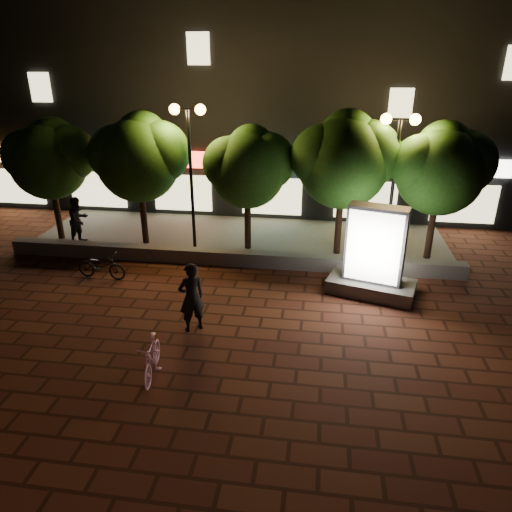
% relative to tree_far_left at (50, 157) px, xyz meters
% --- Properties ---
extents(ground, '(80.00, 80.00, 0.00)m').
position_rel_tree_far_left_xyz_m(ground, '(6.95, -5.46, -3.29)').
color(ground, '#53281A').
rests_on(ground, ground).
extents(retaining_wall, '(16.00, 0.45, 0.50)m').
position_rel_tree_far_left_xyz_m(retaining_wall, '(6.95, -1.46, -3.04)').
color(retaining_wall, '#66635E').
rests_on(retaining_wall, ground).
extents(sidewalk, '(16.00, 5.00, 0.08)m').
position_rel_tree_far_left_xyz_m(sidewalk, '(6.95, 1.04, -3.25)').
color(sidewalk, '#66635E').
rests_on(sidewalk, ground).
extents(building_block, '(28.00, 8.12, 11.30)m').
position_rel_tree_far_left_xyz_m(building_block, '(6.94, 7.53, 1.70)').
color(building_block, black).
rests_on(building_block, ground).
extents(tree_far_left, '(3.36, 2.80, 4.63)m').
position_rel_tree_far_left_xyz_m(tree_far_left, '(0.00, 0.00, 0.00)').
color(tree_far_left, black).
rests_on(tree_far_left, sidewalk).
extents(tree_left, '(3.60, 3.00, 4.89)m').
position_rel_tree_far_left_xyz_m(tree_left, '(3.50, 0.00, 0.15)').
color(tree_left, black).
rests_on(tree_left, sidewalk).
extents(tree_mid, '(3.24, 2.70, 4.50)m').
position_rel_tree_far_left_xyz_m(tree_mid, '(7.50, -0.00, -0.08)').
color(tree_mid, black).
rests_on(tree_mid, sidewalk).
extents(tree_right, '(3.72, 3.10, 5.07)m').
position_rel_tree_far_left_xyz_m(tree_right, '(10.80, 0.00, 0.27)').
color(tree_right, black).
rests_on(tree_right, sidewalk).
extents(tree_far_right, '(3.48, 2.90, 4.76)m').
position_rel_tree_far_left_xyz_m(tree_far_right, '(14.00, 0.00, 0.08)').
color(tree_far_right, black).
rests_on(tree_far_right, sidewalk).
extents(street_lamp_left, '(1.26, 0.36, 5.18)m').
position_rel_tree_far_left_xyz_m(street_lamp_left, '(5.45, -0.26, 0.74)').
color(street_lamp_left, black).
rests_on(street_lamp_left, sidewalk).
extents(street_lamp_right, '(1.26, 0.36, 4.98)m').
position_rel_tree_far_left_xyz_m(street_lamp_right, '(12.45, -0.26, 0.60)').
color(street_lamp_right, black).
rests_on(street_lamp_right, sidewalk).
extents(ad_kiosk, '(2.83, 1.95, 2.79)m').
position_rel_tree_far_left_xyz_m(ad_kiosk, '(11.74, -2.96, -2.17)').
color(ad_kiosk, '#66635E').
rests_on(ad_kiosk, ground).
extents(scooter_pink, '(0.64, 1.60, 0.93)m').
position_rel_tree_far_left_xyz_m(scooter_pink, '(6.48, -7.79, -2.83)').
color(scooter_pink, '#F8A8E6').
rests_on(scooter_pink, ground).
extents(rider, '(0.84, 0.79, 1.94)m').
position_rel_tree_far_left_xyz_m(rider, '(6.87, -5.78, -2.32)').
color(rider, black).
rests_on(rider, ground).
extents(scooter_parked, '(1.72, 0.72, 0.88)m').
position_rel_tree_far_left_xyz_m(scooter_parked, '(3.09, -3.15, -2.85)').
color(scooter_parked, black).
rests_on(scooter_parked, ground).
extents(pedestrian, '(0.93, 1.05, 1.81)m').
position_rel_tree_far_left_xyz_m(pedestrian, '(0.98, -0.41, -2.30)').
color(pedestrian, black).
rests_on(pedestrian, sidewalk).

